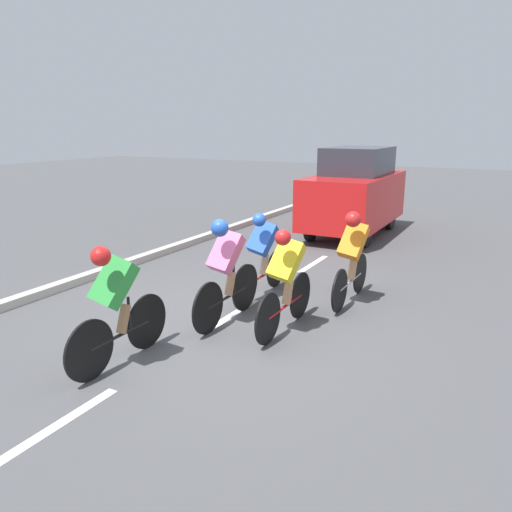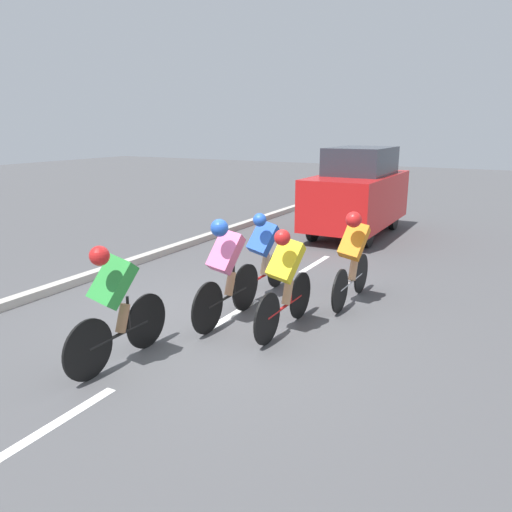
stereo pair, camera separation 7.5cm
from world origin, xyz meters
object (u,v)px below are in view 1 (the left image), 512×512
(support_car, at_px, (355,192))
(cyclist_pink, at_px, (226,268))
(cyclist_green, at_px, (116,303))
(cyclist_yellow, at_px, (286,278))
(cyclist_blue, at_px, (262,252))
(cyclist_orange, at_px, (352,254))

(support_car, bearing_deg, cyclist_pink, 92.21)
(cyclist_green, height_order, cyclist_yellow, cyclist_green)
(cyclist_blue, height_order, cyclist_orange, cyclist_orange)
(cyclist_orange, bearing_deg, cyclist_pink, 51.38)
(cyclist_blue, bearing_deg, cyclist_orange, -164.93)
(cyclist_orange, height_order, support_car, support_car)
(cyclist_pink, relative_size, support_car, 0.45)
(cyclist_orange, xyz_separation_m, support_car, (1.55, -5.06, 0.29))
(cyclist_blue, bearing_deg, cyclist_green, 83.52)
(cyclist_yellow, bearing_deg, cyclist_orange, -105.82)
(cyclist_pink, height_order, cyclist_orange, cyclist_pink)
(cyclist_yellow, relative_size, support_car, 0.45)
(cyclist_blue, distance_m, cyclist_orange, 1.43)
(cyclist_blue, bearing_deg, cyclist_yellow, 129.65)
(cyclist_blue, xyz_separation_m, cyclist_orange, (-1.38, -0.37, 0.05))
(cyclist_blue, bearing_deg, support_car, -88.18)
(cyclist_yellow, xyz_separation_m, cyclist_pink, (0.86, 0.10, 0.05))
(cyclist_yellow, distance_m, cyclist_orange, 1.58)
(cyclist_green, bearing_deg, cyclist_pink, -103.83)
(cyclist_orange, bearing_deg, support_car, -72.95)
(cyclist_green, xyz_separation_m, cyclist_orange, (-1.71, -3.33, 0.02))
(cyclist_green, relative_size, cyclist_blue, 0.98)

